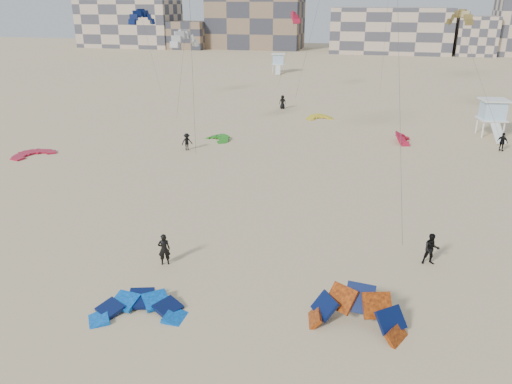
% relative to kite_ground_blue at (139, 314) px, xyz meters
% --- Properties ---
extents(ground, '(320.00, 320.00, 0.00)m').
position_rel_kite_ground_blue_xyz_m(ground, '(0.21, 2.97, 0.00)').
color(ground, tan).
rests_on(ground, ground).
extents(kite_ground_blue, '(5.05, 5.20, 1.98)m').
position_rel_kite_ground_blue_xyz_m(kite_ground_blue, '(0.00, 0.00, 0.00)').
color(kite_ground_blue, '#0C70F8').
rests_on(kite_ground_blue, ground).
extents(kite_ground_orange, '(4.85, 4.80, 4.38)m').
position_rel_kite_ground_blue_xyz_m(kite_ground_orange, '(9.85, 1.52, 0.00)').
color(kite_ground_orange, '#D5510D').
rests_on(kite_ground_orange, ground).
extents(kite_ground_red, '(5.16, 5.09, 0.64)m').
position_rel_kite_ground_blue_xyz_m(kite_ground_red, '(-21.47, 20.88, 0.00)').
color(kite_ground_red, '#C51E3E').
rests_on(kite_ground_red, ground).
extents(kite_ground_green, '(4.25, 4.28, 1.66)m').
position_rel_kite_ground_blue_xyz_m(kite_ground_green, '(-6.36, 30.50, 0.00)').
color(kite_ground_green, '#1C7E15').
rests_on(kite_ground_green, ground).
extents(kite_ground_red_far, '(3.09, 2.97, 2.98)m').
position_rel_kite_ground_blue_xyz_m(kite_ground_red_far, '(12.44, 34.30, 0.00)').
color(kite_ground_red_far, '#C51E3E').
rests_on(kite_ground_red_far, ground).
extents(kite_ground_yellow, '(4.35, 4.44, 1.58)m').
position_rel_kite_ground_blue_xyz_m(kite_ground_yellow, '(2.65, 43.23, 0.00)').
color(kite_ground_yellow, gold).
rests_on(kite_ground_yellow, ground).
extents(kitesurfer_main, '(0.78, 0.66, 1.83)m').
position_rel_kite_ground_blue_xyz_m(kitesurfer_main, '(-0.75, 4.65, 0.91)').
color(kitesurfer_main, black).
rests_on(kitesurfer_main, ground).
extents(kitesurfer_b, '(0.99, 0.84, 1.82)m').
position_rel_kite_ground_blue_xyz_m(kitesurfer_b, '(13.43, 8.32, 0.91)').
color(kitesurfer_b, black).
rests_on(kitesurfer_b, ground).
extents(kitesurfer_c, '(1.23, 1.18, 1.68)m').
position_rel_kite_ground_blue_xyz_m(kitesurfer_c, '(-8.02, 26.13, 0.84)').
color(kitesurfer_c, black).
rests_on(kitesurfer_c, ground).
extents(kitesurfer_d, '(1.12, 0.99, 1.82)m').
position_rel_kite_ground_blue_xyz_m(kitesurfer_d, '(21.61, 33.43, 0.91)').
color(kitesurfer_d, black).
rests_on(kitesurfer_d, ground).
extents(kitesurfer_e, '(1.04, 0.85, 1.82)m').
position_rel_kite_ground_blue_xyz_m(kitesurfer_e, '(-3.07, 48.17, 0.91)').
color(kitesurfer_e, black).
rests_on(kitesurfer_e, ground).
extents(kite_fly_grey, '(4.74, 5.01, 9.97)m').
position_rel_kite_ground_blue_xyz_m(kite_fly_grey, '(-10.01, 31.63, 9.89)').
color(kite_fly_grey, silver).
rests_on(kite_fly_grey, ground).
extents(kite_fly_olive, '(6.27, 11.07, 11.95)m').
position_rel_kite_ground_blue_xyz_m(kite_fly_olive, '(17.28, 42.45, 11.83)').
color(kite_fly_olive, brown).
rests_on(kite_fly_olive, ground).
extents(kite_fly_navy, '(4.91, 5.07, 11.68)m').
position_rel_kite_ground_blue_xyz_m(kite_fly_navy, '(-22.34, 47.12, 11.42)').
color(kite_fly_navy, '#080E47').
rests_on(kite_fly_navy, ground).
extents(kite_fly_red, '(4.84, 3.78, 11.70)m').
position_rel_kite_ground_blue_xyz_m(kite_fly_red, '(-3.58, 59.45, 11.21)').
color(kite_fly_red, '#C51E3E').
rests_on(kite_fly_red, ground).
extents(lifeguard_tower_near, '(3.16, 5.58, 3.93)m').
position_rel_kite_ground_blue_xyz_m(lifeguard_tower_near, '(21.52, 39.64, 1.95)').
color(lifeguard_tower_near, white).
rests_on(lifeguard_tower_near, ground).
extents(lifeguard_tower_far, '(3.15, 5.46, 3.80)m').
position_rel_kite_ground_blue_xyz_m(lifeguard_tower_far, '(-11.29, 83.68, 1.89)').
color(lifeguard_tower_far, white).
rests_on(lifeguard_tower_far, ground).
extents(condo_west_a, '(30.00, 15.00, 14.00)m').
position_rel_kite_ground_blue_xyz_m(condo_west_a, '(-69.79, 132.97, 7.00)').
color(condo_west_a, '#C1A88D').
rests_on(condo_west_a, ground).
extents(condo_west_b, '(28.00, 14.00, 18.00)m').
position_rel_kite_ground_blue_xyz_m(condo_west_b, '(-29.79, 136.97, 9.00)').
color(condo_west_b, '#80654D').
rests_on(condo_west_b, ground).
extents(condo_mid, '(32.00, 16.00, 12.00)m').
position_rel_kite_ground_blue_xyz_m(condo_mid, '(10.21, 132.97, 6.00)').
color(condo_mid, '#C1A88D').
rests_on(condo_mid, ground).
extents(condo_fill_left, '(12.00, 10.00, 8.00)m').
position_rel_kite_ground_blue_xyz_m(condo_fill_left, '(-49.79, 130.97, 4.00)').
color(condo_fill_left, '#80654D').
rests_on(condo_fill_left, ground).
extents(condo_fill_right, '(10.00, 10.00, 10.00)m').
position_rel_kite_ground_blue_xyz_m(condo_fill_right, '(32.21, 130.97, 5.00)').
color(condo_fill_right, '#C1A88D').
rests_on(condo_fill_right, ground).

